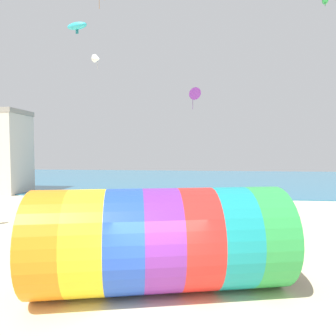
% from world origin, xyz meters
% --- Properties ---
extents(ground_plane, '(120.00, 120.00, 0.00)m').
position_xyz_m(ground_plane, '(0.00, 0.00, 0.00)').
color(ground_plane, beige).
extents(sea, '(120.00, 40.00, 0.10)m').
position_xyz_m(sea, '(0.00, 40.68, 0.05)').
color(sea, teal).
rests_on(sea, ground).
extents(giant_inflatable_tube, '(8.34, 5.01, 3.22)m').
position_xyz_m(giant_inflatable_tube, '(-0.20, 2.23, 1.61)').
color(giant_inflatable_tube, orange).
rests_on(giant_inflatable_tube, ground).
extents(kite_handler, '(0.42, 0.40, 1.69)m').
position_xyz_m(kite_handler, '(3.93, 4.00, 0.86)').
color(kite_handler, '#726651').
rests_on(kite_handler, ground).
extents(kite_green_parafoil, '(0.66, 1.03, 0.52)m').
position_xyz_m(kite_green_parafoil, '(7.71, 10.93, 12.76)').
color(kite_green_parafoil, green).
extents(kite_purple_delta, '(1.45, 1.61, 2.00)m').
position_xyz_m(kite_purple_delta, '(0.18, 17.02, 9.10)').
color(kite_purple_delta, purple).
extents(kite_cyan_parafoil, '(1.29, 0.78, 0.66)m').
position_xyz_m(kite_cyan_parafoil, '(-5.66, 8.61, 11.07)').
color(kite_cyan_parafoil, '#2DB2C6').
extents(kite_white_delta, '(0.85, 0.81, 1.07)m').
position_xyz_m(kite_white_delta, '(-5.97, 12.49, 10.54)').
color(kite_white_delta, white).
extents(bystander_near_water, '(0.36, 0.42, 1.63)m').
position_xyz_m(bystander_near_water, '(-10.31, 12.59, 0.82)').
color(bystander_near_water, '#383D56').
rests_on(bystander_near_water, ground).
extents(cooler_box, '(0.61, 0.52, 0.36)m').
position_xyz_m(cooler_box, '(2.99, 3.27, 0.18)').
color(cooler_box, '#268C4C').
rests_on(cooler_box, ground).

